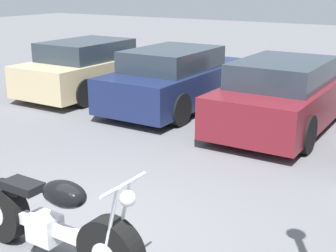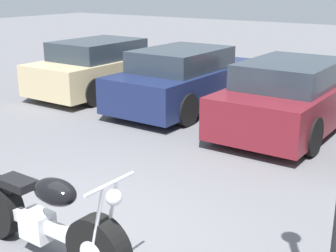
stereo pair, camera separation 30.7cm
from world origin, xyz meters
name	(u,v)px [view 2 (the right image)]	position (x,y,z in m)	size (l,w,h in m)	color
ground_plane	(66,241)	(0.00, 0.00, 0.00)	(60.00, 60.00, 0.00)	slate
motorcycle	(42,218)	(0.03, -0.32, 0.43)	(2.24, 0.62, 1.09)	black
parked_car_champagne	(104,67)	(-4.69, 5.79, 0.66)	(1.82, 4.18, 1.37)	#C6B284
parked_car_navy	(186,79)	(-2.09, 5.70, 0.66)	(1.82, 4.18, 1.37)	#19234C
parked_car_maroon	(293,97)	(0.52, 5.46, 0.66)	(1.82, 4.18, 1.37)	maroon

